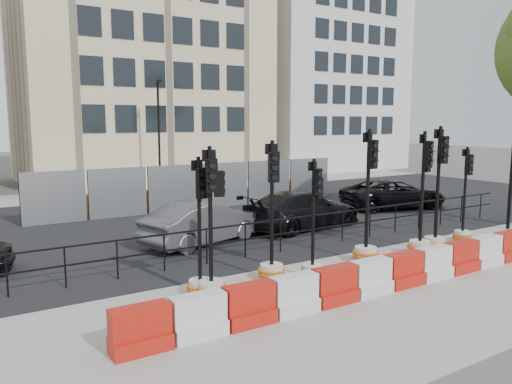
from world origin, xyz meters
TOP-DOWN VIEW (x-y plane):
  - ground at (0.00, 0.00)m, footprint 120.00×120.00m
  - sidewalk_near at (0.00, -3.00)m, footprint 40.00×6.00m
  - road at (0.00, 7.00)m, footprint 40.00×14.00m
  - sidewalk_far at (0.00, 16.00)m, footprint 40.00×4.00m
  - building_cream at (2.00, 21.99)m, footprint 15.00×10.06m
  - building_white at (17.00, 21.99)m, footprint 12.00×9.06m
  - kerb_railing at (0.00, 1.20)m, footprint 18.00×0.04m
  - heras_fencing at (0.57, 9.86)m, footprint 14.33×1.72m
  - lamp_post_far at (0.50, 14.98)m, footprint 0.12×0.56m
  - barrier_row at (0.00, -2.80)m, footprint 14.65×0.50m
  - traffic_signal_a at (-4.79, -0.88)m, footprint 0.60×0.60m
  - traffic_signal_b at (-4.66, -1.17)m, footprint 0.65×0.65m
  - traffic_signal_c at (-2.88, -0.84)m, footprint 0.67×0.67m
  - traffic_signal_d at (-1.93, -1.24)m, footprint 0.58×0.58m
  - traffic_signal_e at (0.16, -0.91)m, footprint 0.71×0.71m
  - traffic_signal_f at (2.02, -1.18)m, footprint 0.70×0.70m
  - traffic_signal_g at (2.68, -1.18)m, footprint 0.73×0.73m
  - traffic_signal_h at (4.43, -0.84)m, footprint 0.60×0.60m
  - car_b at (-2.63, 3.36)m, footprint 3.68×4.89m
  - car_c at (1.37, 3.52)m, footprint 2.99×5.15m
  - car_d at (7.32, 4.69)m, footprint 4.38×5.67m

SIDE VIEW (x-z plane):
  - ground at x=0.00m, z-range 0.00..0.00m
  - sidewalk_near at x=0.00m, z-range 0.00..0.02m
  - sidewalk_far at x=0.00m, z-range 0.00..0.02m
  - road at x=0.00m, z-range 0.00..0.03m
  - barrier_row at x=0.00m, z-range -0.03..0.77m
  - traffic_signal_h at x=4.43m, z-range -0.89..2.14m
  - traffic_signal_a at x=-4.79m, z-range -0.90..2.17m
  - car_d at x=7.32m, z-range 0.00..1.29m
  - heras_fencing at x=0.57m, z-range -0.35..1.65m
  - car_b at x=-2.63m, z-range 0.00..1.35m
  - car_c at x=1.37m, z-range 0.00..1.37m
  - kerb_railing at x=0.00m, z-range 0.19..1.19m
  - traffic_signal_c at x=-2.88m, z-range -0.99..2.39m
  - traffic_signal_d at x=-1.93m, z-range -0.77..2.17m
  - traffic_signal_e at x=0.16m, z-range -1.06..2.55m
  - traffic_signal_g at x=2.68m, z-range -1.08..2.60m
  - traffic_signal_b at x=-4.66m, z-range -0.86..2.44m
  - traffic_signal_f at x=2.02m, z-range -0.93..2.62m
  - lamp_post_far at x=0.50m, z-range 0.22..6.22m
  - building_white at x=17.00m, z-range 0.00..16.00m
  - building_cream at x=2.00m, z-range 0.00..18.00m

